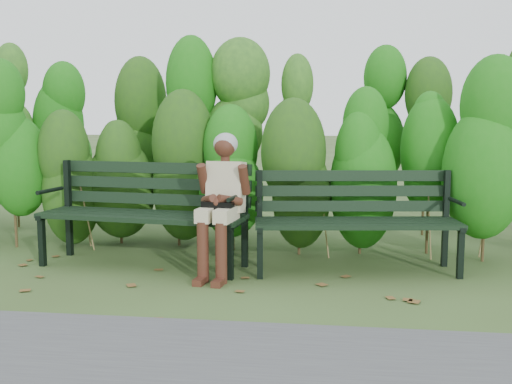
# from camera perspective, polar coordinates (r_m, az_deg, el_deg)

# --- Properties ---
(ground) EXTENTS (80.00, 80.00, 0.00)m
(ground) POSITION_cam_1_polar(r_m,az_deg,el_deg) (5.10, -0.52, -8.88)
(ground) COLOR #394C22
(hedge_band) EXTENTS (11.04, 1.67, 2.42)m
(hedge_band) POSITION_cam_1_polar(r_m,az_deg,el_deg) (6.75, 1.68, 5.88)
(hedge_band) COLOR #47381E
(hedge_band) RESTS_ON ground
(leaf_litter) EXTENTS (5.68, 2.23, 0.01)m
(leaf_litter) POSITION_cam_1_polar(r_m,az_deg,el_deg) (5.10, -0.69, -8.87)
(leaf_litter) COLOR brown
(leaf_litter) RESTS_ON ground
(bench_left) EXTENTS (2.02, 0.88, 0.98)m
(bench_left) POSITION_cam_1_polar(r_m,az_deg,el_deg) (5.80, -10.34, -1.22)
(bench_left) COLOR black
(bench_left) RESTS_ON ground
(bench_right) EXTENTS (1.90, 0.83, 0.92)m
(bench_right) POSITION_cam_1_polar(r_m,az_deg,el_deg) (5.57, 9.41, -1.91)
(bench_right) COLOR black
(bench_right) RESTS_ON ground
(seated_woman) EXTENTS (0.49, 0.71, 1.27)m
(seated_woman) POSITION_cam_1_polar(r_m,az_deg,el_deg) (5.30, -3.29, -0.16)
(seated_woman) COLOR beige
(seated_woman) RESTS_ON ground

